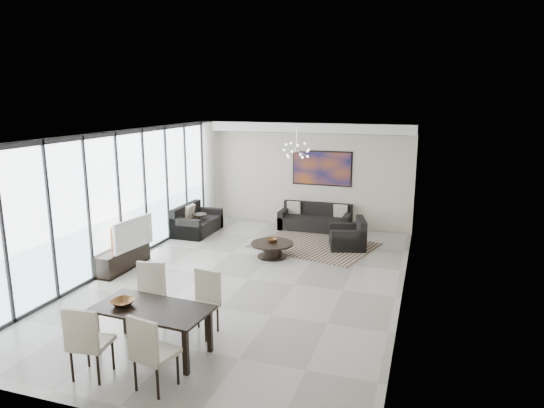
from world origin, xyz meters
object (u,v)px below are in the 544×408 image
at_px(coffee_table, 272,249).
at_px(tv_console, 123,258).
at_px(dining_table, 152,313).
at_px(sofa_main, 315,221).
at_px(television, 129,233).

xyz_separation_m(coffee_table, tv_console, (-2.79, -1.72, 0.04)).
bearing_deg(coffee_table, dining_table, -93.89).
height_order(coffee_table, sofa_main, sofa_main).
relative_size(coffee_table, tv_console, 0.66).
bearing_deg(television, sofa_main, -27.56).
bearing_deg(tv_console, sofa_main, 53.68).
xyz_separation_m(tv_console, dining_table, (2.49, -2.82, 0.37)).
xyz_separation_m(coffee_table, sofa_main, (0.40, 2.62, 0.05)).
distance_m(coffee_table, dining_table, 4.57).
xyz_separation_m(sofa_main, television, (-3.03, -4.28, 0.55)).
xyz_separation_m(television, dining_table, (2.33, -2.89, -0.18)).
height_order(tv_console, dining_table, dining_table).
bearing_deg(dining_table, coffee_table, 86.11).
height_order(coffee_table, tv_console, tv_console).
height_order(sofa_main, dining_table, sofa_main).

